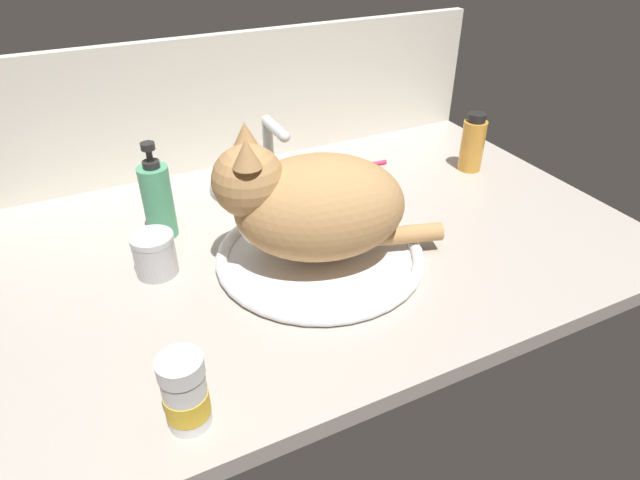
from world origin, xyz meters
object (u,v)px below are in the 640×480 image
object	(u,v)px
pill_bottle	(185,394)
faucet	(271,171)
sink_basin	(320,255)
toothbrush	(348,168)
amber_bottle	(473,143)
soap_pump_bottle	(158,200)
metal_jar	(155,254)
cat	(307,204)

from	to	relation	value
pill_bottle	faucet	bearing A→B (deg)	57.40
sink_basin	toothbrush	size ratio (longest dim) A/B	1.96
toothbrush	amber_bottle	bearing A→B (deg)	-24.37
faucet	soap_pump_bottle	size ratio (longest dim) A/B	1.02
pill_bottle	metal_jar	world-z (taller)	pill_bottle
metal_jar	amber_bottle	bearing A→B (deg)	6.72
faucet	metal_jar	world-z (taller)	faucet
cat	toothbrush	size ratio (longest dim) A/B	2.09
sink_basin	cat	world-z (taller)	cat
sink_basin	metal_jar	bearing A→B (deg)	161.74
amber_bottle	toothbrush	world-z (taller)	amber_bottle
cat	soap_pump_bottle	distance (cm)	28.51
soap_pump_bottle	cat	bearing A→B (deg)	-43.25
faucet	soap_pump_bottle	xyz separation A→B (cm)	(-22.60, -1.85, 0.02)
sink_basin	faucet	world-z (taller)	faucet
soap_pump_bottle	toothbrush	bearing A→B (deg)	11.13
faucet	sink_basin	bearing A→B (deg)	-90.00
metal_jar	toothbrush	bearing A→B (deg)	22.90
cat	soap_pump_bottle	bearing A→B (deg)	136.75
faucet	amber_bottle	distance (cm)	46.61
sink_basin	soap_pump_bottle	distance (cm)	30.84
toothbrush	faucet	bearing A→B (deg)	-162.28
faucet	cat	bearing A→B (deg)	-95.51
pill_bottle	amber_bottle	bearing A→B (deg)	28.40
faucet	pill_bottle	bearing A→B (deg)	-122.60
cat	pill_bottle	distance (cm)	36.90
amber_bottle	sink_basin	bearing A→B (deg)	-159.70
sink_basin	cat	size ratio (longest dim) A/B	0.94
metal_jar	sink_basin	bearing A→B (deg)	-18.26
cat	toothbrush	xyz separation A→B (cm)	(23.18, 27.95, -10.68)
faucet	toothbrush	xyz separation A→B (cm)	(21.14, 6.75, -6.66)
amber_bottle	soap_pump_bottle	size ratio (longest dim) A/B	0.72
pill_bottle	amber_bottle	distance (cm)	85.79
cat	toothbrush	world-z (taller)	cat
amber_bottle	metal_jar	xyz separation A→B (cm)	(-72.48, -8.54, -2.54)
sink_basin	cat	xyz separation A→B (cm)	(-2.04, 0.63, 10.41)
metal_jar	soap_pump_bottle	world-z (taller)	soap_pump_bottle
amber_bottle	faucet	bearing A→B (deg)	174.24
sink_basin	toothbrush	bearing A→B (deg)	53.52
faucet	amber_bottle	world-z (taller)	faucet
toothbrush	cat	bearing A→B (deg)	-129.67
soap_pump_bottle	toothbrush	distance (cm)	45.07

